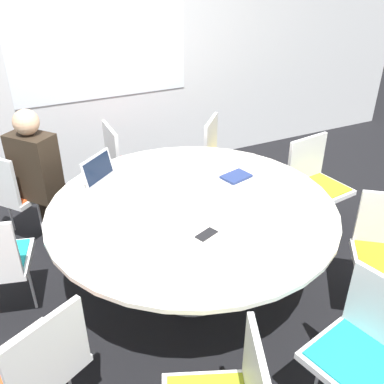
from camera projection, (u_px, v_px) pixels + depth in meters
ground_plane at (192, 287)px, 3.28m from camera, size 16.00×16.00×0.00m
wall_back at (100, 52)px, 4.26m from camera, size 8.00×0.07×2.70m
conference_table at (192, 219)px, 2.96m from camera, size 1.96×1.96×0.74m
chair_0 at (12, 188)px, 3.56m from camera, size 0.60×0.61×0.87m
chair_2 at (37, 362)px, 2.07m from camera, size 0.58×0.57×0.87m
chair_4 at (366, 346)px, 2.15m from camera, size 0.51×0.52×0.87m
chair_6 at (315, 179)px, 3.70m from camera, size 0.49×0.48×0.87m
chair_7 at (223, 155)px, 4.14m from camera, size 0.61×0.61×0.87m
chair_8 at (126, 160)px, 4.03m from camera, size 0.42×0.44×0.87m
person_0 at (37, 169)px, 3.44m from camera, size 0.40×0.42×1.22m
laptop at (105, 177)px, 3.14m from camera, size 0.40×0.38×0.21m
spiral_notebook at (236, 176)px, 3.24m from camera, size 0.24×0.20×0.02m
coffee_cup at (159, 174)px, 3.22m from camera, size 0.08×0.08×0.08m
cell_phone at (206, 234)px, 2.60m from camera, size 0.16×0.12×0.01m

